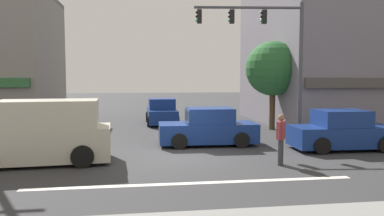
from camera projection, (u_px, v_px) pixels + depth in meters
ground_plane at (180, 157)px, 13.55m from camera, size 120.00×120.00×0.00m
lane_marking_stripe at (193, 183)px, 10.10m from camera, size 9.00×0.24×0.01m
building_right_corner at (340, 30)px, 24.07m from camera, size 10.14×11.12×11.88m
street_tree at (273, 69)px, 20.45m from camera, size 2.99×2.99×4.86m
traffic_light_mast at (272, 45)px, 16.69m from camera, size 4.87×0.69×6.20m
van_crossing_center at (42, 133)px, 12.39m from camera, size 4.72×2.30×2.11m
sedan_crossing_leftbound at (162, 112)px, 23.23m from camera, size 1.91×4.12×1.58m
sedan_approaching_near at (208, 128)px, 15.86m from camera, size 4.14×1.96×1.58m
sedan_parked_curbside at (343, 132)px, 14.85m from camera, size 4.14×1.95×1.58m
pedestrian_mid_crossing at (281, 136)px, 12.15m from camera, size 0.38×0.49×1.67m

